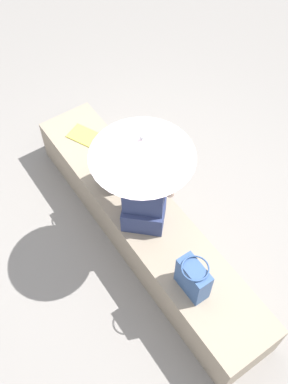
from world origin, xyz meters
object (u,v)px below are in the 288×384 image
(parasol, at_px, (142,148))
(magazine, at_px, (83,135))
(person_seated, at_px, (144,193))
(tote_bag_canvas, at_px, (193,278))
(handbag_black, at_px, (114,170))

(parasol, bearing_deg, magazine, 177.13)
(person_seated, xyz_separation_m, tote_bag_canvas, (0.71, -0.05, -0.22))
(person_seated, height_order, magazine, person_seated)
(tote_bag_canvas, distance_m, magazine, 1.85)
(handbag_black, bearing_deg, parasol, -0.51)
(parasol, bearing_deg, person_seated, -10.97)
(parasol, xyz_separation_m, handbag_black, (-0.45, 0.00, -0.72))
(parasol, height_order, magazine, parasol)
(person_seated, xyz_separation_m, handbag_black, (-0.48, 0.01, -0.21))
(parasol, xyz_separation_m, tote_bag_canvas, (0.74, -0.05, -0.73))
(tote_bag_canvas, bearing_deg, magazine, 176.69)
(person_seated, bearing_deg, handbag_black, 178.85)
(handbag_black, distance_m, tote_bag_canvas, 1.19)
(person_seated, height_order, parasol, parasol)
(person_seated, height_order, handbag_black, person_seated)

